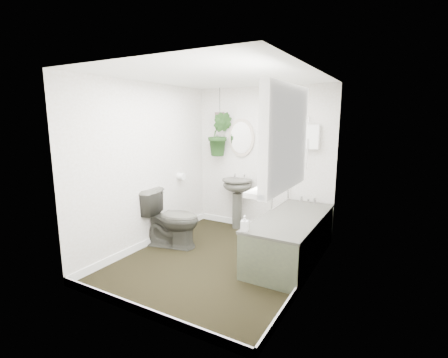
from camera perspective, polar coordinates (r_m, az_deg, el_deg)
The scene contains 22 objects.
floor at distance 4.35m, azimuth -1.00°, elevation -14.18°, with size 2.30×2.80×0.02m, color black.
ceiling at distance 3.98m, azimuth -1.12°, elevation 17.77°, with size 2.30×2.80×0.02m, color white.
wall_back at distance 5.25m, azimuth 6.78°, elevation 3.30°, with size 2.30×0.02×2.30m, color white.
wall_front at distance 2.90m, azimuth -15.34°, elevation -3.05°, with size 2.30×0.02×2.30m, color white.
wall_left at distance 4.69m, azimuth -13.36°, elevation 2.20°, with size 0.02×2.80×2.30m, color white.
wall_right at distance 3.57m, azimuth 15.22°, elevation -0.51°, with size 0.02×2.80×2.30m, color white.
skirting at distance 4.33m, azimuth -1.00°, elevation -13.46°, with size 2.30×2.80×0.10m, color white.
bathtub at distance 4.36m, azimuth 11.67°, elevation -10.08°, with size 0.72×1.72×0.58m, color #3D3D35, non-canonical shape.
bath_screen at distance 4.68m, azimuth 10.14°, elevation 3.91°, with size 0.04×0.72×1.40m, color silver, non-canonical shape.
shower_box at distance 4.90m, azimuth 15.29°, elevation 7.16°, with size 0.20×0.10×0.35m, color white.
oval_mirror at distance 5.34m, azimuth 3.03°, elevation 7.25°, with size 0.46×0.03×0.62m, color #B2A290.
wall_sconce at distance 5.52m, azimuth -0.76°, elevation 6.34°, with size 0.04×0.04×0.22m, color black.
toilet_roll_holder at distance 5.23m, azimuth -7.56°, elevation 0.46°, with size 0.11×0.11×0.11m, color white.
window_recess at distance 2.86m, azimuth 10.80°, elevation 7.08°, with size 0.08×1.00×0.90m, color white.
window_sill at distance 2.93m, azimuth 9.22°, elevation -1.05°, with size 0.18×1.00×0.04m, color white.
window_blinds at distance 2.87m, azimuth 9.95°, elevation 7.13°, with size 0.01×0.86×0.76m, color white.
toilet at distance 4.72m, azimuth -9.21°, elevation -6.81°, with size 0.46×0.80×0.82m, color #3D3D35.
pedestal_sink at distance 5.40m, azimuth 2.30°, elevation -4.35°, with size 0.49×0.42×0.84m, color #3D3D35, non-canonical shape.
sill_plant at distance 3.04m, azimuth 10.03°, elevation 2.06°, with size 0.22×0.19×0.24m, color black.
hanging_plant at distance 5.39m, azimuth -0.74°, elevation 7.86°, with size 0.39×0.32×0.71m, color black.
soap_bottle at distance 3.64m, azimuth 3.62°, elevation -7.78°, with size 0.08×0.08×0.18m, color black.
hanging_pot at distance 5.38m, azimuth -0.75°, elevation 11.02°, with size 0.16×0.16×0.12m, color #463932.
Camera 1 is at (2.00, -3.40, 1.82)m, focal length 26.00 mm.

